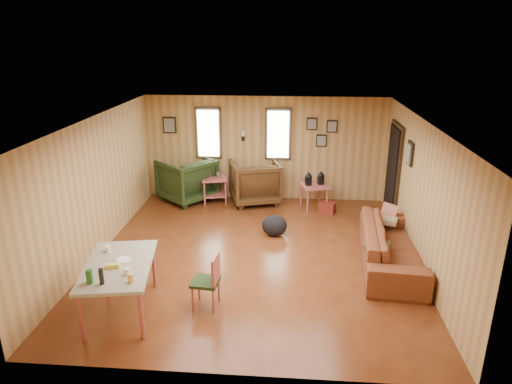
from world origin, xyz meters
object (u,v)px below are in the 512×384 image
(sofa, at_px, (392,240))
(recliner_brown, at_px, (255,180))
(end_table, at_px, (214,185))
(recliner_green, at_px, (187,178))
(side_table, at_px, (314,183))
(dining_table, at_px, (118,269))

(sofa, bearing_deg, recliner_brown, 47.01)
(sofa, bearing_deg, end_table, 56.61)
(recliner_green, relative_size, side_table, 1.24)
(sofa, height_order, recliner_brown, recliner_brown)
(side_table, height_order, dining_table, dining_table)
(side_table, bearing_deg, dining_table, -124.00)
(sofa, xyz_separation_m, recliner_green, (-4.12, 2.84, 0.08))
(end_table, bearing_deg, side_table, -7.02)
(sofa, bearing_deg, dining_table, 118.25)
(recliner_green, bearing_deg, dining_table, 41.90)
(recliner_brown, distance_m, end_table, 0.94)
(recliner_brown, bearing_deg, dining_table, 55.07)
(recliner_green, relative_size, dining_table, 0.69)
(sofa, relative_size, recliner_green, 2.17)
(recliner_green, xyz_separation_m, side_table, (2.93, -0.35, 0.05))
(recliner_brown, bearing_deg, side_table, 148.65)
(recliner_brown, xyz_separation_m, side_table, (1.34, -0.35, 0.06))
(dining_table, bearing_deg, side_table, 46.47)
(sofa, relative_size, end_table, 3.26)
(recliner_green, bearing_deg, recliner_brown, 130.58)
(recliner_brown, height_order, recliner_green, recliner_green)
(sofa, relative_size, side_table, 2.69)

